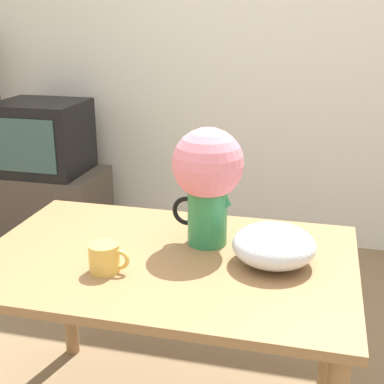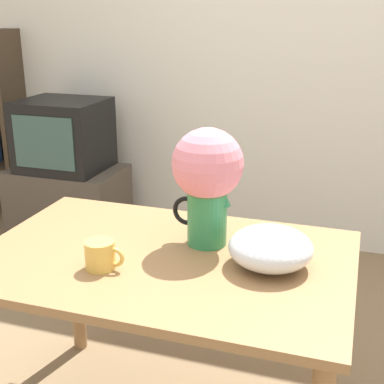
# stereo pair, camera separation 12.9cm
# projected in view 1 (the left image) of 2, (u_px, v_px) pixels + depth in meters

# --- Properties ---
(wall_back) EXTENTS (8.00, 0.05, 2.60)m
(wall_back) POSITION_uv_depth(u_px,v_px,m) (261.00, 44.00, 3.32)
(wall_back) COLOR silver
(wall_back) RESTS_ON ground_plane
(table) EXTENTS (1.26, 0.83, 0.72)m
(table) POSITION_uv_depth(u_px,v_px,m) (167.00, 283.00, 1.83)
(table) COLOR olive
(table) RESTS_ON ground_plane
(flower_vase) EXTENTS (0.25, 0.25, 0.42)m
(flower_vase) POSITION_uv_depth(u_px,v_px,m) (208.00, 175.00, 1.82)
(flower_vase) COLOR #2D844C
(flower_vase) RESTS_ON table
(coffee_mug) EXTENTS (0.13, 0.10, 0.09)m
(coffee_mug) POSITION_uv_depth(u_px,v_px,m) (105.00, 258.00, 1.68)
(coffee_mug) COLOR gold
(coffee_mug) RESTS_ON table
(white_bowl) EXTENTS (0.27, 0.27, 0.13)m
(white_bowl) POSITION_uv_depth(u_px,v_px,m) (274.00, 245.00, 1.72)
(white_bowl) COLOR silver
(white_bowl) RESTS_ON table
(tv_stand) EXTENTS (0.73, 0.48, 0.50)m
(tv_stand) POSITION_uv_depth(u_px,v_px,m) (49.00, 207.00, 3.56)
(tv_stand) COLOR #4C4238
(tv_stand) RESTS_ON ground_plane
(tv_set) EXTENTS (0.53, 0.47, 0.45)m
(tv_set) POSITION_uv_depth(u_px,v_px,m) (43.00, 137.00, 3.41)
(tv_set) COLOR black
(tv_set) RESTS_ON tv_stand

